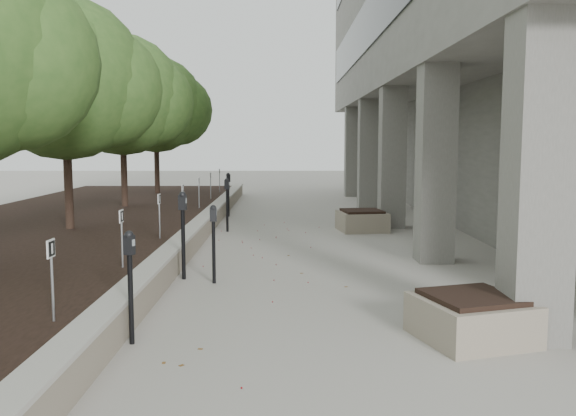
{
  "coord_description": "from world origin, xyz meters",
  "views": [
    {
      "loc": [
        0.32,
        -6.32,
        2.46
      ],
      "look_at": [
        0.4,
        6.59,
        1.04
      ],
      "focal_mm": 37.76,
      "sensor_mm": 36.0,
      "label": 1
    }
  ],
  "objects": [
    {
      "name": "parking_sign_6",
      "position": [
        -2.35,
        12.5,
        0.88
      ],
      "size": [
        0.04,
        0.22,
        0.96
      ],
      "primitive_type": null,
      "color": "black",
      "rests_on": "planting_bed"
    },
    {
      "name": "parking_sign_7",
      "position": [
        -2.35,
        15.5,
        0.88
      ],
      "size": [
        0.04,
        0.22,
        0.96
      ],
      "primitive_type": null,
      "color": "black",
      "rests_on": "planting_bed"
    },
    {
      "name": "crabapple_tree_4",
      "position": [
        -4.8,
        13.0,
        3.12
      ],
      "size": [
        4.6,
        4.0,
        5.44
      ],
      "primitive_type": null,
      "color": "#335A22",
      "rests_on": "planting_bed"
    },
    {
      "name": "planting_bed",
      "position": [
        -5.5,
        9.0,
        0.2
      ],
      "size": [
        7.0,
        26.0,
        0.4
      ],
      "primitive_type": "cube",
      "color": "black",
      "rests_on": "ground"
    },
    {
      "name": "parking_meter_2",
      "position": [
        -0.91,
        4.05,
        0.69
      ],
      "size": [
        0.14,
        0.11,
        1.38
      ],
      "primitive_type": null,
      "rotation": [
        0.0,
        0.0,
        0.08
      ],
      "color": "black",
      "rests_on": "ground"
    },
    {
      "name": "parking_sign_4",
      "position": [
        -2.35,
        6.5,
        0.88
      ],
      "size": [
        0.04,
        0.22,
        0.96
      ],
      "primitive_type": null,
      "color": "black",
      "rests_on": "planting_bed"
    },
    {
      "name": "parking_meter_1",
      "position": [
        -1.55,
        0.87,
        0.7
      ],
      "size": [
        0.16,
        0.14,
        1.4
      ],
      "primitive_type": null,
      "rotation": [
        0.0,
        0.0,
        -0.35
      ],
      "color": "black",
      "rests_on": "ground"
    },
    {
      "name": "parking_meter_4",
      "position": [
        -1.25,
        10.13,
        0.74
      ],
      "size": [
        0.17,
        0.14,
        1.48
      ],
      "primitive_type": null,
      "rotation": [
        0.0,
        0.0,
        -0.25
      ],
      "color": "black",
      "rests_on": "ground"
    },
    {
      "name": "planter_front",
      "position": [
        2.65,
        1.0,
        0.29
      ],
      "size": [
        1.54,
        1.54,
        0.58
      ],
      "primitive_type": null,
      "rotation": [
        0.0,
        0.0,
        0.3
      ],
      "color": "gray",
      "rests_on": "ground"
    },
    {
      "name": "crabapple_tree_5",
      "position": [
        -4.8,
        18.0,
        3.12
      ],
      "size": [
        4.6,
        4.0,
        5.44
      ],
      "primitive_type": null,
      "color": "#335A22",
      "rests_on": "planting_bed"
    },
    {
      "name": "parking_sign_5",
      "position": [
        -2.35,
        9.5,
        0.88
      ],
      "size": [
        0.04,
        0.22,
        0.96
      ],
      "primitive_type": null,
      "color": "black",
      "rests_on": "planting_bed"
    },
    {
      "name": "crabapple_tree_3",
      "position": [
        -4.8,
        8.0,
        3.12
      ],
      "size": [
        4.6,
        4.0,
        5.44
      ],
      "primitive_type": null,
      "color": "#335A22",
      "rests_on": "planting_bed"
    },
    {
      "name": "parking_sign_8",
      "position": [
        -2.35,
        18.5,
        0.88
      ],
      "size": [
        0.04,
        0.22,
        0.96
      ],
      "primitive_type": null,
      "color": "black",
      "rests_on": "planting_bed"
    },
    {
      "name": "retaining_wall",
      "position": [
        -1.82,
        9.0,
        0.25
      ],
      "size": [
        0.39,
        26.0,
        0.5
      ],
      "primitive_type": null,
      "color": "gray",
      "rests_on": "ground"
    },
    {
      "name": "planter_back",
      "position": [
        2.47,
        10.31,
        0.29
      ],
      "size": [
        1.41,
        1.41,
        0.58
      ],
      "primitive_type": null,
      "rotation": [
        0.0,
        0.0,
        0.14
      ],
      "color": "gray",
      "rests_on": "ground"
    },
    {
      "name": "parking_sign_2",
      "position": [
        -2.35,
        0.5,
        0.88
      ],
      "size": [
        0.04,
        0.22,
        0.96
      ],
      "primitive_type": null,
      "color": "black",
      "rests_on": "planting_bed"
    },
    {
      "name": "ground",
      "position": [
        0.0,
        0.0,
        0.0
      ],
      "size": [
        90.0,
        90.0,
        0.0
      ],
      "primitive_type": "plane",
      "color": "#A8A39A",
      "rests_on": "ground"
    },
    {
      "name": "parking_meter_5",
      "position": [
        -1.53,
        13.52,
        0.72
      ],
      "size": [
        0.17,
        0.15,
        1.45
      ],
      "primitive_type": null,
      "rotation": [
        0.0,
        0.0,
        0.37
      ],
      "color": "black",
      "rests_on": "ground"
    },
    {
      "name": "parking_sign_3",
      "position": [
        -2.35,
        3.5,
        0.88
      ],
      "size": [
        0.04,
        0.22,
        0.96
      ],
      "primitive_type": null,
      "color": "black",
      "rests_on": "planting_bed"
    },
    {
      "name": "berry_scatter",
      "position": [
        -0.1,
        5.0,
        0.01
      ],
      "size": [
        3.3,
        14.1,
        0.02
      ],
      "primitive_type": null,
      "color": "maroon",
      "rests_on": "ground"
    },
    {
      "name": "parking_meter_3",
      "position": [
        -1.49,
        4.37,
        0.79
      ],
      "size": [
        0.17,
        0.13,
        1.59
      ],
      "primitive_type": null,
      "rotation": [
        0.0,
        0.0,
        -0.1
      ],
      "color": "black",
      "rests_on": "ground"
    }
  ]
}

